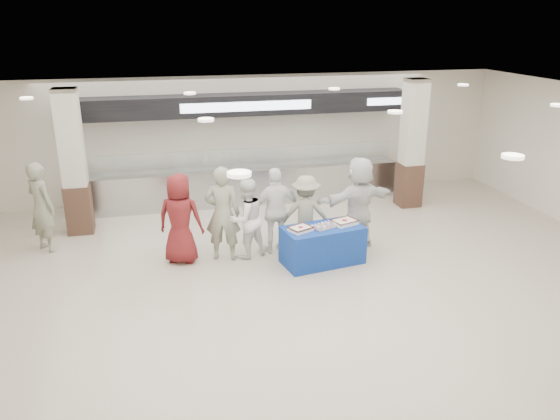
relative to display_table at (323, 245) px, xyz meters
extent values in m
plane|color=beige|center=(-0.80, -1.36, -0.38)|extent=(14.00, 14.00, 0.00)
cube|color=#ADB0B4|center=(-0.80, 4.04, 0.08)|extent=(8.00, 0.80, 0.90)
cube|color=#ADB0B4|center=(-0.80, 4.04, 0.55)|extent=(8.00, 0.85, 0.04)
cube|color=white|center=(-0.80, 3.74, 0.88)|extent=(7.60, 0.02, 0.50)
cube|color=black|center=(-0.80, 4.04, 2.17)|extent=(8.40, 0.70, 0.50)
cube|color=white|center=(-0.80, 3.68, 2.17)|extent=(3.20, 0.03, 0.22)
cube|color=white|center=(3.00, 3.68, 2.17)|extent=(1.40, 0.03, 0.18)
cube|color=#3B251A|center=(-4.80, 2.84, 0.18)|extent=(0.55, 0.55, 1.10)
cube|color=beige|center=(-4.80, 2.84, 1.78)|extent=(0.50, 0.50, 2.10)
cube|color=#3B251A|center=(3.20, 2.84, 0.18)|extent=(0.55, 0.55, 1.10)
cube|color=beige|center=(3.20, 2.84, 1.78)|extent=(0.50, 0.50, 2.10)
cube|color=#163D99|center=(0.00, 0.00, 0.00)|extent=(1.66, 1.03, 0.75)
cube|color=white|center=(-0.47, -0.07, 0.41)|extent=(0.51, 0.47, 0.06)
cube|color=#4B2615|center=(-0.47, -0.07, 0.45)|extent=(0.51, 0.47, 0.02)
cylinder|color=#B41B19|center=(-0.47, -0.07, 0.44)|extent=(0.12, 0.12, 0.01)
cube|color=white|center=(0.46, 0.07, 0.41)|extent=(0.55, 0.48, 0.07)
cube|color=#4B2615|center=(0.46, 0.07, 0.46)|extent=(0.55, 0.48, 0.02)
cylinder|color=#B41B19|center=(0.46, 0.07, 0.45)|extent=(0.13, 0.13, 0.01)
cube|color=#A9A9AD|center=(0.00, -0.02, 0.38)|extent=(0.51, 0.45, 0.02)
imported|color=maroon|center=(-2.68, 0.70, 0.53)|extent=(1.03, 0.85, 1.80)
imported|color=gray|center=(-1.86, 0.64, 0.58)|extent=(0.80, 0.63, 1.91)
imported|color=white|center=(-1.39, 0.64, 0.44)|extent=(0.97, 0.88, 1.63)
imported|color=white|center=(-0.76, 0.75, 0.52)|extent=(1.08, 0.52, 1.78)
imported|color=gray|center=(-0.16, 0.68, 0.43)|extent=(1.15, 0.83, 1.60)
imported|color=white|center=(0.97, 0.64, 0.59)|extent=(1.88, 0.95, 1.93)
imported|color=gray|center=(-5.39, 1.94, 0.57)|extent=(0.80, 0.81, 1.89)
camera|label=1|loc=(-3.09, -9.37, 4.23)|focal=35.00mm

